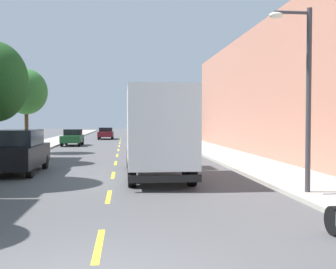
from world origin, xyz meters
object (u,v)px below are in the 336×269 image
at_px(street_tree_farthest, 26,92).
at_px(parked_sedan_navy, 157,133).
at_px(street_lamp, 303,84).
at_px(parked_suv_black, 18,151).
at_px(delivery_box_truck, 157,129).
at_px(parked_hatchback_forest, 73,137).
at_px(parked_suv_charcoal, 162,133).
at_px(moving_burgundy_sedan, 106,133).

relative_size(street_tree_farthest, parked_sedan_navy, 1.29).
relative_size(street_lamp, parked_suv_black, 1.17).
xyz_separation_m(street_tree_farthest, street_lamp, (12.32, -18.05, -0.87)).
relative_size(street_tree_farthest, parked_suv_black, 1.21).
xyz_separation_m(street_lamp, parked_suv_black, (-10.13, 6.73, -2.48)).
distance_m(delivery_box_truck, parked_sedan_navy, 32.45).
bearing_deg(parked_sedan_navy, parked_hatchback_forest, -129.62).
height_order(delivery_box_truck, parked_sedan_navy, delivery_box_truck).
distance_m(street_tree_farthest, parked_suv_charcoal, 17.04).
distance_m(street_lamp, parked_suv_charcoal, 30.96).
xyz_separation_m(parked_hatchback_forest, parked_sedan_navy, (8.64, 10.44, -0.01)).
bearing_deg(parked_hatchback_forest, parked_sedan_navy, 50.38).
xyz_separation_m(street_tree_farthest, delivery_box_truck, (8.20, -13.22, -2.34)).
distance_m(parked_hatchback_forest, parked_sedan_navy, 13.56).
xyz_separation_m(street_lamp, parked_hatchback_forest, (-10.19, 26.71, -2.71)).
distance_m(parked_suv_black, moving_burgundy_sedan, 32.87).
height_order(street_lamp, delivery_box_truck, street_lamp).
height_order(delivery_box_truck, parked_suv_black, delivery_box_truck).
bearing_deg(parked_suv_black, street_tree_farthest, 100.96).
distance_m(delivery_box_truck, parked_suv_charcoal, 26.14).
height_order(parked_hatchback_forest, moving_burgundy_sedan, parked_hatchback_forest).
bearing_deg(moving_burgundy_sedan, delivery_box_truck, -84.07).
xyz_separation_m(parked_hatchback_forest, parked_suv_black, (0.06, -19.98, 0.23)).
xyz_separation_m(parked_sedan_navy, parked_suv_black, (-8.59, -30.42, 0.24)).
bearing_deg(street_tree_farthest, parked_sedan_navy, 60.56).
bearing_deg(delivery_box_truck, street_tree_farthest, 121.81).
bearing_deg(parked_suv_charcoal, street_lamp, -87.11).
distance_m(parked_sedan_navy, moving_burgundy_sedan, 6.61).
bearing_deg(moving_burgundy_sedan, street_tree_farthest, -102.10).
height_order(delivery_box_truck, parked_hatchback_forest, delivery_box_truck).
bearing_deg(parked_suv_black, parked_suv_charcoal, 70.42).
relative_size(street_lamp, parked_suv_charcoal, 1.16).
distance_m(street_tree_farthest, parked_hatchback_forest, 9.61).
bearing_deg(parked_sedan_navy, moving_burgundy_sedan, 159.13).
distance_m(parked_suv_charcoal, parked_suv_black, 25.58).
distance_m(parked_sedan_navy, parked_suv_black, 31.61).
bearing_deg(moving_burgundy_sedan, parked_suv_black, -94.20).
xyz_separation_m(parked_sedan_navy, parked_suv_charcoal, (-0.01, -6.32, 0.24)).
xyz_separation_m(delivery_box_truck, parked_sedan_navy, (2.58, 32.32, -1.25)).
relative_size(parked_hatchback_forest, moving_burgundy_sedan, 0.89).
bearing_deg(street_lamp, parked_suv_black, 146.40).
bearing_deg(parked_hatchback_forest, street_tree_farthest, -103.85).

